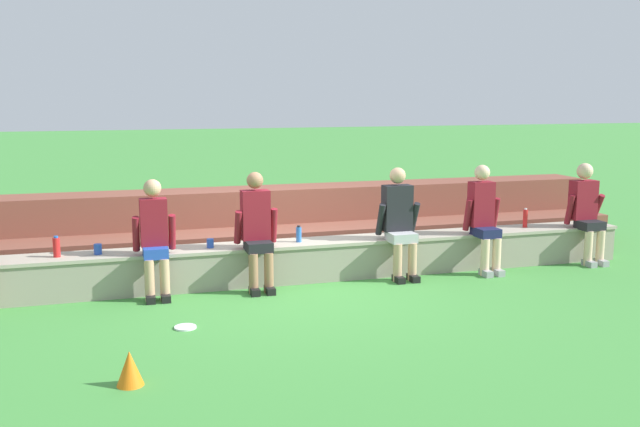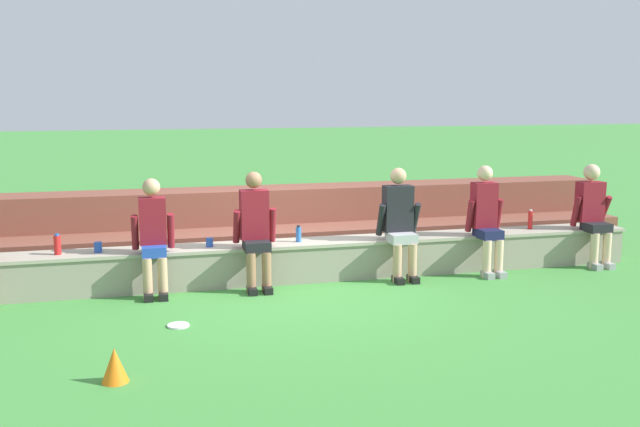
{
  "view_description": "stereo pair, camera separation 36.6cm",
  "coord_description": "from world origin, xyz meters",
  "px_view_note": "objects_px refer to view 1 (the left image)",
  "views": [
    {
      "loc": [
        -2.15,
        -8.17,
        2.31
      ],
      "look_at": [
        0.41,
        0.25,
        0.83
      ],
      "focal_mm": 40.02,
      "sensor_mm": 36.0,
      "label": 1
    },
    {
      "loc": [
        -1.79,
        -8.27,
        2.31
      ],
      "look_at": [
        0.41,
        0.25,
        0.83
      ],
      "focal_mm": 40.02,
      "sensor_mm": 36.0,
      "label": 2
    }
  ],
  "objects_px": {
    "plastic_cup_middle": "(210,243)",
    "plastic_cup_right_end": "(98,249)",
    "person_left_of_center": "(155,236)",
    "water_bottle_center_gap": "(525,218)",
    "person_right_of_center": "(399,220)",
    "person_rightmost_edge": "(586,210)",
    "person_far_right": "(484,217)",
    "water_bottle_mid_right": "(299,234)",
    "person_center": "(257,229)",
    "water_bottle_near_left": "(57,247)",
    "frisbee": "(185,327)",
    "sports_cone": "(130,368)"
  },
  "relations": [
    {
      "from": "person_far_right",
      "to": "water_bottle_mid_right",
      "type": "relative_size",
      "value": 6.69
    },
    {
      "from": "person_left_of_center",
      "to": "plastic_cup_right_end",
      "type": "xyz_separation_m",
      "value": [
        -0.63,
        0.26,
        -0.17
      ]
    },
    {
      "from": "person_far_right",
      "to": "plastic_cup_right_end",
      "type": "distance_m",
      "value": 4.84
    },
    {
      "from": "water_bottle_near_left",
      "to": "sports_cone",
      "type": "bearing_deg",
      "value": -76.29
    },
    {
      "from": "person_center",
      "to": "water_bottle_mid_right",
      "type": "height_order",
      "value": "person_center"
    },
    {
      "from": "person_right_of_center",
      "to": "plastic_cup_right_end",
      "type": "xyz_separation_m",
      "value": [
        -3.64,
        0.25,
        -0.19
      ]
    },
    {
      "from": "person_center",
      "to": "sports_cone",
      "type": "bearing_deg",
      "value": -122.02
    },
    {
      "from": "person_left_of_center",
      "to": "person_center",
      "type": "relative_size",
      "value": 0.97
    },
    {
      "from": "person_right_of_center",
      "to": "person_far_right",
      "type": "distance_m",
      "value": 1.18
    },
    {
      "from": "water_bottle_center_gap",
      "to": "person_rightmost_edge",
      "type": "bearing_deg",
      "value": -18.17
    },
    {
      "from": "person_rightmost_edge",
      "to": "water_bottle_mid_right",
      "type": "height_order",
      "value": "person_rightmost_edge"
    },
    {
      "from": "plastic_cup_right_end",
      "to": "frisbee",
      "type": "height_order",
      "value": "plastic_cup_right_end"
    },
    {
      "from": "water_bottle_near_left",
      "to": "water_bottle_mid_right",
      "type": "height_order",
      "value": "water_bottle_near_left"
    },
    {
      "from": "person_center",
      "to": "water_bottle_mid_right",
      "type": "distance_m",
      "value": 0.66
    },
    {
      "from": "person_left_of_center",
      "to": "person_center",
      "type": "distance_m",
      "value": 1.19
    },
    {
      "from": "water_bottle_mid_right",
      "to": "plastic_cup_middle",
      "type": "bearing_deg",
      "value": -179.15
    },
    {
      "from": "person_far_right",
      "to": "sports_cone",
      "type": "bearing_deg",
      "value": -151.3
    },
    {
      "from": "person_right_of_center",
      "to": "plastic_cup_right_end",
      "type": "relative_size",
      "value": 11.57
    },
    {
      "from": "person_rightmost_edge",
      "to": "water_bottle_center_gap",
      "type": "xyz_separation_m",
      "value": [
        -0.79,
        0.26,
        -0.12
      ]
    },
    {
      "from": "person_left_of_center",
      "to": "person_right_of_center",
      "type": "xyz_separation_m",
      "value": [
        3.02,
        0.02,
        0.03
      ]
    },
    {
      "from": "person_center",
      "to": "water_bottle_near_left",
      "type": "relative_size",
      "value": 5.77
    },
    {
      "from": "person_left_of_center",
      "to": "water_bottle_center_gap",
      "type": "bearing_deg",
      "value": 3.45
    },
    {
      "from": "person_left_of_center",
      "to": "person_center",
      "type": "bearing_deg",
      "value": -0.23
    },
    {
      "from": "frisbee",
      "to": "person_center",
      "type": "bearing_deg",
      "value": 50.78
    },
    {
      "from": "water_bottle_center_gap",
      "to": "person_right_of_center",
      "type": "bearing_deg",
      "value": -171.85
    },
    {
      "from": "water_bottle_center_gap",
      "to": "plastic_cup_right_end",
      "type": "height_order",
      "value": "water_bottle_center_gap"
    },
    {
      "from": "person_rightmost_edge",
      "to": "sports_cone",
      "type": "distance_m",
      "value": 6.75
    },
    {
      "from": "person_center",
      "to": "plastic_cup_right_end",
      "type": "height_order",
      "value": "person_center"
    },
    {
      "from": "water_bottle_mid_right",
      "to": "frisbee",
      "type": "distance_m",
      "value": 2.25
    },
    {
      "from": "person_center",
      "to": "water_bottle_mid_right",
      "type": "relative_size",
      "value": 6.69
    },
    {
      "from": "plastic_cup_middle",
      "to": "plastic_cup_right_end",
      "type": "bearing_deg",
      "value": 179.18
    },
    {
      "from": "person_rightmost_edge",
      "to": "plastic_cup_right_end",
      "type": "bearing_deg",
      "value": 178.07
    },
    {
      "from": "person_left_of_center",
      "to": "water_bottle_center_gap",
      "type": "xyz_separation_m",
      "value": [
        5.03,
        0.3,
        -0.1
      ]
    },
    {
      "from": "water_bottle_mid_right",
      "to": "sports_cone",
      "type": "relative_size",
      "value": 0.73
    },
    {
      "from": "person_left_of_center",
      "to": "frisbee",
      "type": "bearing_deg",
      "value": -81.29
    },
    {
      "from": "person_right_of_center",
      "to": "person_rightmost_edge",
      "type": "distance_m",
      "value": 2.8
    },
    {
      "from": "water_bottle_near_left",
      "to": "sports_cone",
      "type": "height_order",
      "value": "water_bottle_near_left"
    },
    {
      "from": "person_right_of_center",
      "to": "water_bottle_near_left",
      "type": "relative_size",
      "value": 5.76
    },
    {
      "from": "person_center",
      "to": "person_rightmost_edge",
      "type": "bearing_deg",
      "value": 0.6
    },
    {
      "from": "water_bottle_mid_right",
      "to": "plastic_cup_middle",
      "type": "height_order",
      "value": "water_bottle_mid_right"
    },
    {
      "from": "person_center",
      "to": "person_rightmost_edge",
      "type": "relative_size",
      "value": 1.02
    },
    {
      "from": "water_bottle_near_left",
      "to": "plastic_cup_middle",
      "type": "height_order",
      "value": "water_bottle_near_left"
    },
    {
      "from": "water_bottle_center_gap",
      "to": "frisbee",
      "type": "xyz_separation_m",
      "value": [
        -4.84,
        -1.53,
        -0.6
      ]
    },
    {
      "from": "person_center",
      "to": "water_bottle_near_left",
      "type": "bearing_deg",
      "value": 173.45
    },
    {
      "from": "person_right_of_center",
      "to": "person_rightmost_edge",
      "type": "xyz_separation_m",
      "value": [
        2.8,
        0.03,
        -0.01
      ]
    },
    {
      "from": "person_left_of_center",
      "to": "frisbee",
      "type": "height_order",
      "value": "person_left_of_center"
    },
    {
      "from": "water_bottle_mid_right",
      "to": "person_left_of_center",
      "type": "bearing_deg",
      "value": -171.67
    },
    {
      "from": "person_left_of_center",
      "to": "person_rightmost_edge",
      "type": "relative_size",
      "value": 0.99
    },
    {
      "from": "person_center",
      "to": "sports_cone",
      "type": "height_order",
      "value": "person_center"
    },
    {
      "from": "water_bottle_near_left",
      "to": "water_bottle_mid_right",
      "type": "distance_m",
      "value": 2.84
    }
  ]
}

